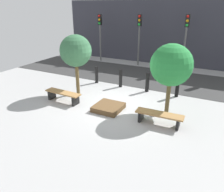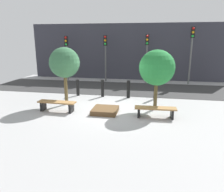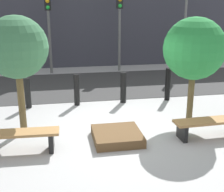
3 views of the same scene
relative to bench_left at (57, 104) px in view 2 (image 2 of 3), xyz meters
The scene contains 16 objects.
ground_plane 2.38m from the bench_left, 18.18° to the left, with size 18.00×18.00×0.00m, color #A4A4A4.
road_strip 5.82m from the bench_left, 67.29° to the left, with size 18.00×4.22×0.01m, color #353535.
building_facade 9.61m from the bench_left, 76.23° to the left, with size 16.20×0.50×4.49m, color #33333D.
bench_left is the anchor object (origin of this frame).
bench_right 4.48m from the bench_left, ahead, with size 1.78×0.52×0.45m.
planter_bed 2.26m from the bench_left, ahead, with size 1.13×1.14×0.22m, color brown.
tree_behind_left_bench 2.13m from the bench_left, 90.00° to the left, with size 1.50×1.50×2.89m.
tree_behind_right_bench 4.91m from the bench_left, 14.49° to the left, with size 1.64×1.64×2.82m.
bollard_far_left 3.00m from the bench_left, 90.29° to the left, with size 0.19×0.19×0.95m, color black.
bollard_left 3.35m from the bench_left, 63.59° to the left, with size 0.18×0.18×1.00m, color black.
bollard_center 4.24m from the bench_left, 45.05° to the left, with size 0.19×0.19×1.00m, color black.
bollard_right 5.41m from the bench_left, 33.69° to the left, with size 0.18×0.18×1.09m, color black.
traffic_light_west 8.41m from the bench_left, 107.92° to the left, with size 0.28×0.27×3.51m.
traffic_light_mid_west 8.06m from the bench_left, 85.14° to the left, with size 0.28×0.27×3.55m.
traffic_light_mid_east 8.91m from the bench_left, 63.73° to the left, with size 0.28×0.27×3.61m.
traffic_light_east 10.73m from the bench_left, 47.95° to the left, with size 0.28×0.27×4.12m.
Camera 2 is at (2.01, -9.79, 3.27)m, focal length 35.00 mm.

